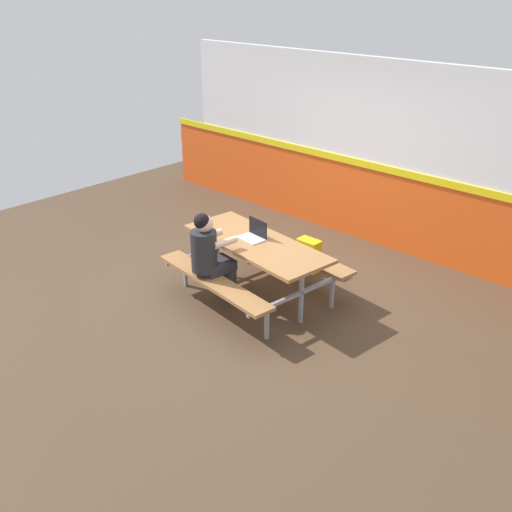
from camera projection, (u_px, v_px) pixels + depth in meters
The scene contains 6 objects.
ground_plane at pixel (248, 293), 7.23m from camera, with size 10.00×10.00×0.02m, color #4C3826.
accent_backdrop at pixel (365, 156), 8.26m from camera, with size 8.00×0.14×2.60m.
picnic_table_main at pixel (256, 254), 6.89m from camera, with size 2.00×1.75×0.74m.
student_nearer at pixel (210, 253), 6.63m from camera, with size 0.39×0.54×1.21m.
laptop_silver at pixel (254, 235), 6.89m from camera, with size 0.34×0.26×0.22m.
backpack_dark at pixel (309, 255), 7.70m from camera, with size 0.30×0.22×0.44m.
Camera 1 is at (4.39, -4.53, 3.55)m, focal length 40.75 mm.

